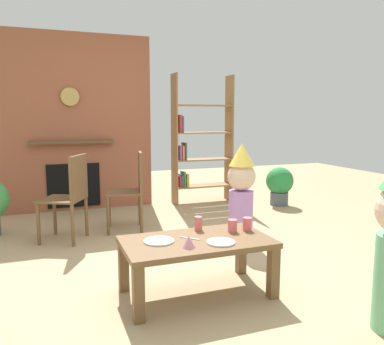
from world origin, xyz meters
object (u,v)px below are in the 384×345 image
birthday_cake_slice (189,242)px  paper_cup_near_left (198,223)px  bookshelf (198,145)px  dining_chair_middle (132,186)px  dining_chair_left (71,193)px  potted_plant_tall (280,184)px  paper_plate_front (221,242)px  paper_plate_rear (159,241)px  coffee_table (197,248)px  paper_cup_center (232,226)px  child_in_pink (241,191)px  paper_cup_near_right (247,224)px

birthday_cake_slice → paper_cup_near_left: bearing=59.6°
bookshelf → dining_chair_middle: (-1.23, -1.10, -0.35)m
dining_chair_left → potted_plant_tall: size_ratio=1.61×
paper_plate_front → paper_plate_rear: 0.44m
bookshelf → paper_plate_rear: size_ratio=8.80×
coffee_table → paper_cup_near_left: paper_cup_near_left is taller
paper_cup_center → dining_chair_left: (-1.09, 1.54, 0.05)m
birthday_cake_slice → dining_chair_middle: (0.03, 1.96, 0.06)m
bookshelf → paper_cup_center: 2.98m
paper_cup_center → child_in_pink: (0.52, 0.85, 0.08)m
bookshelf → coffee_table: bookshelf is taller
coffee_table → potted_plant_tall: bearing=46.6°
birthday_cake_slice → coffee_table: bearing=51.4°
paper_cup_near_left → potted_plant_tall: size_ratio=0.19×
paper_plate_front → bookshelf: bearing=71.5°
dining_chair_left → dining_chair_middle: 0.71m
bookshelf → dining_chair_middle: 1.69m
paper_cup_near_right → dining_chair_left: dining_chair_left is taller
bookshelf → birthday_cake_slice: 3.34m
paper_cup_near_right → child_in_pink: (0.39, 0.86, 0.08)m
child_in_pink → dining_chair_left: child_in_pink is taller
paper_plate_front → paper_cup_center: bearing=47.9°
paper_cup_near_right → paper_cup_center: paper_cup_near_right is taller
paper_cup_center → child_in_pink: child_in_pink is taller
bookshelf → dining_chair_middle: size_ratio=2.11×
bookshelf → paper_cup_center: bookshelf is taller
paper_cup_near_right → paper_plate_rear: bearing=-177.3°
paper_cup_near_left → paper_cup_center: paper_cup_near_left is taller
bookshelf → dining_chair_left: bookshelf is taller
paper_cup_near_left → paper_plate_rear: (-0.37, -0.17, -0.05)m
birthday_cake_slice → paper_cup_near_right: bearing=21.4°
paper_cup_near_left → paper_cup_near_right: 0.38m
paper_cup_near_left → paper_plate_front: 0.35m
potted_plant_tall → dining_chair_middle: bearing=-167.6°
paper_plate_front → birthday_cake_slice: 0.24m
bookshelf → paper_plate_rear: 3.24m
coffee_table → bookshelf: bearing=68.5°
bookshelf → dining_chair_left: size_ratio=2.11×
paper_cup_near_right → child_in_pink: child_in_pink is taller
coffee_table → child_in_pink: size_ratio=1.04×
paper_cup_center → child_in_pink: size_ratio=0.09×
paper_plate_front → paper_plate_rear: bearing=156.2°
paper_cup_near_right → dining_chair_middle: bearing=107.0°
paper_plate_front → dining_chair_middle: (-0.21, 1.95, 0.09)m
paper_cup_near_right → potted_plant_tall: 2.84m
coffee_table → birthday_cake_slice: 0.21m
paper_plate_rear → dining_chair_left: 1.66m
paper_cup_near_left → paper_plate_front: bearing=-84.8°
bookshelf → paper_cup_near_left: 2.93m
bookshelf → potted_plant_tall: size_ratio=3.40×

